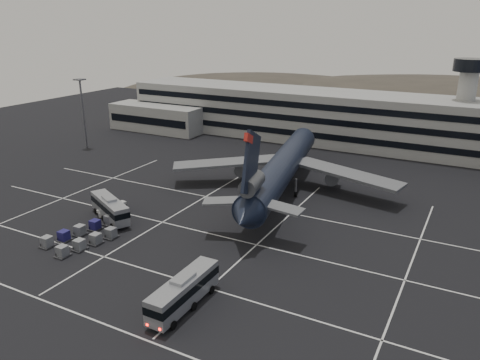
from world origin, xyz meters
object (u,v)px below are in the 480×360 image
(bus_near, at_px, (184,290))
(uld_cluster, at_px, (83,235))
(trijet_main, at_px, (282,168))
(tug_a, at_px, (119,205))
(bus_far, at_px, (110,207))

(bus_near, distance_m, uld_cluster, 25.47)
(trijet_main, xyz_separation_m, bus_near, (5.42, -41.97, -2.95))
(trijet_main, xyz_separation_m, tug_a, (-23.11, -21.52, -4.61))
(tug_a, bearing_deg, uld_cluster, -60.80)
(trijet_main, bearing_deg, bus_near, -93.67)
(bus_far, height_order, uld_cluster, bus_far)
(bus_near, relative_size, tug_a, 4.83)
(bus_far, xyz_separation_m, tug_a, (-2.30, 4.72, -1.60))
(tug_a, relative_size, uld_cluster, 0.17)
(bus_near, bearing_deg, tug_a, 144.32)
(bus_near, relative_size, uld_cluster, 0.84)
(bus_far, xyz_separation_m, uld_cluster, (1.94, -8.22, -1.41))
(trijet_main, bearing_deg, bus_far, -139.44)
(bus_far, height_order, tug_a, bus_far)
(trijet_main, relative_size, bus_near, 4.82)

